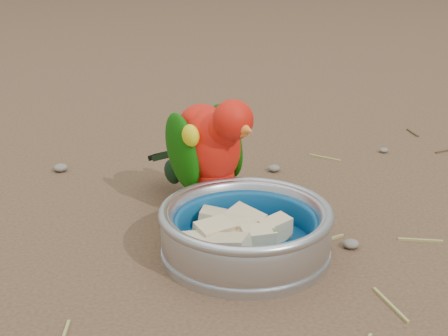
{
  "coord_description": "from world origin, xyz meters",
  "views": [
    {
      "loc": [
        -0.19,
        -0.75,
        0.39
      ],
      "look_at": [
        -0.04,
        0.04,
        0.08
      ],
      "focal_mm": 55.0,
      "sensor_mm": 36.0,
      "label": 1
    }
  ],
  "objects": [
    {
      "name": "food_bowl",
      "position": [
        -0.03,
        -0.05,
        0.01
      ],
      "size": [
        0.2,
        0.2,
        0.02
      ],
      "primitive_type": "cylinder",
      "color": "#B2B2BA",
      "rests_on": "ground"
    },
    {
      "name": "ground",
      "position": [
        0.0,
        0.0,
        0.0
      ],
      "size": [
        60.0,
        60.0,
        0.0
      ],
      "primitive_type": "plane",
      "color": "brown"
    },
    {
      "name": "fruit_wedges",
      "position": [
        -0.03,
        -0.05,
        0.03
      ],
      "size": [
        0.12,
        0.12,
        0.03
      ],
      "primitive_type": null,
      "color": "#D2B98A",
      "rests_on": "food_bowl"
    },
    {
      "name": "ground_debris",
      "position": [
        0.04,
        0.01,
        0.0
      ],
      "size": [
        0.9,
        0.8,
        0.01
      ],
      "primitive_type": null,
      "color": "#9A934F",
      "rests_on": "ground"
    },
    {
      "name": "bowl_wall",
      "position": [
        -0.03,
        -0.05,
        0.04
      ],
      "size": [
        0.2,
        0.2,
        0.04
      ],
      "primitive_type": null,
      "color": "#B2B2BA",
      "rests_on": "food_bowl"
    },
    {
      "name": "lory_parrot",
      "position": [
        -0.05,
        0.09,
        0.08
      ],
      "size": [
        0.17,
        0.22,
        0.16
      ],
      "primitive_type": null,
      "rotation": [
        0.0,
        0.0,
        -2.68
      ],
      "color": "red",
      "rests_on": "ground"
    }
  ]
}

